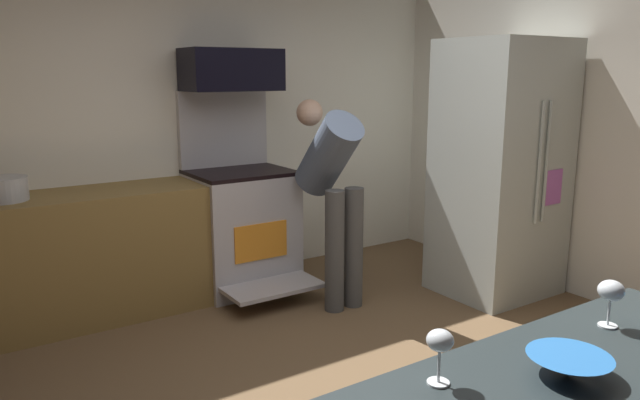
% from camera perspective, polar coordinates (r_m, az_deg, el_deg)
% --- Properties ---
extents(wall_back, '(5.20, 0.12, 2.60)m').
position_cam_1_polar(wall_back, '(4.89, -13.99, 6.96)').
color(wall_back, white).
rests_on(wall_back, ground).
extents(wall_right, '(0.12, 4.80, 2.60)m').
position_cam_1_polar(wall_right, '(4.76, 28.18, 5.77)').
color(wall_right, white).
rests_on(wall_right, ground).
extents(lower_cabinet_run, '(2.40, 0.60, 0.90)m').
position_cam_1_polar(lower_cabinet_run, '(4.47, -22.78, -5.20)').
color(lower_cabinet_run, olive).
rests_on(lower_cabinet_run, ground).
extents(oven_range, '(0.76, 1.01, 1.56)m').
position_cam_1_polar(oven_range, '(4.83, -7.49, -2.31)').
color(oven_range, '#BBB7BD').
rests_on(oven_range, ground).
extents(microwave, '(0.74, 0.38, 0.32)m').
position_cam_1_polar(microwave, '(4.77, -8.40, 12.15)').
color(microwave, black).
rests_on(microwave, oven_range).
extents(refrigerator, '(0.85, 0.76, 1.95)m').
position_cam_1_polar(refrigerator, '(4.81, 16.74, 2.80)').
color(refrigerator, '#B9C2BB').
rests_on(refrigerator, ground).
extents(person_cook, '(0.31, 0.67, 1.51)m').
position_cam_1_polar(person_cook, '(4.37, 1.19, 1.49)').
color(person_cook, '#4B4B4B').
rests_on(person_cook, ground).
extents(mixing_bowl_prep, '(0.23, 0.23, 0.06)m').
position_cam_1_polar(mixing_bowl_prep, '(1.80, 22.56, -14.35)').
color(mixing_bowl_prep, '#2B6CB7').
rests_on(mixing_bowl_prep, counter_island).
extents(wine_glass_mid, '(0.08, 0.08, 0.16)m').
position_cam_1_polar(wine_glass_mid, '(2.14, 25.94, -7.90)').
color(wine_glass_mid, silver).
rests_on(wine_glass_mid, counter_island).
extents(wine_glass_far, '(0.07, 0.07, 0.15)m').
position_cam_1_polar(wine_glass_far, '(1.63, 11.33, -13.24)').
color(wine_glass_far, silver).
rests_on(wine_glass_far, counter_island).
extents(stock_pot, '(0.30, 0.30, 0.15)m').
position_cam_1_polar(stock_pot, '(4.31, -27.93, 0.92)').
color(stock_pot, '#B3B4B8').
rests_on(stock_pot, lower_cabinet_run).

